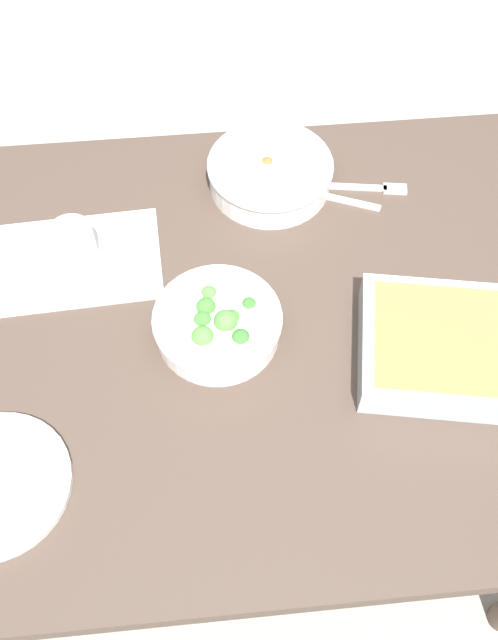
{
  "coord_description": "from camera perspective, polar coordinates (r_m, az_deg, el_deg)",
  "views": [
    {
      "loc": [
        0.06,
        0.61,
        1.7
      ],
      "look_at": [
        0.0,
        0.0,
        0.74
      ],
      "focal_mm": 38.89,
      "sensor_mm": 36.0,
      "label": 1
    }
  ],
  "objects": [
    {
      "name": "ground_plane",
      "position": [
        1.81,
        0.0,
        -12.72
      ],
      "size": [
        6.0,
        6.0,
        0.0
      ],
      "primitive_type": "plane",
      "color": "#B2A899"
    },
    {
      "name": "dining_table",
      "position": [
        1.22,
        0.0,
        -2.28
      ],
      "size": [
        1.2,
        0.9,
        0.74
      ],
      "color": "#4C3D33",
      "rests_on": "ground_plane"
    },
    {
      "name": "placemat",
      "position": [
        1.25,
        -13.78,
        4.76
      ],
      "size": [
        0.29,
        0.21,
        0.0
      ],
      "primitive_type": "cube",
      "rotation": [
        0.0,
        0.0,
        0.05
      ],
      "color": "silver",
      "rests_on": "dining_table"
    },
    {
      "name": "stew_bowl",
      "position": [
        1.31,
        1.74,
        12.06
      ],
      "size": [
        0.23,
        0.23,
        0.06
      ],
      "color": "white",
      "rests_on": "dining_table"
    },
    {
      "name": "broccoli_bowl",
      "position": [
        1.1,
        -2.59,
        -0.25
      ],
      "size": [
        0.21,
        0.21,
        0.07
      ],
      "color": "white",
      "rests_on": "dining_table"
    },
    {
      "name": "baking_dish",
      "position": [
        1.12,
        16.78,
        -2.17
      ],
      "size": [
        0.34,
        0.27,
        0.06
      ],
      "color": "silver",
      "rests_on": "dining_table"
    },
    {
      "name": "drink_cup",
      "position": [
        1.22,
        -14.12,
        5.8
      ],
      "size": [
        0.07,
        0.07,
        0.08
      ],
      "color": "#B2BCC6",
      "rests_on": "dining_table"
    },
    {
      "name": "spoon_by_stew",
      "position": [
        1.31,
        5.92,
        10.25
      ],
      "size": [
        0.17,
        0.09,
        0.01
      ],
      "color": "silver",
      "rests_on": "dining_table"
    },
    {
      "name": "fork_on_table",
      "position": [
        1.34,
        9.68,
        10.68
      ],
      "size": [
        0.18,
        0.05,
        0.01
      ],
      "color": "silver",
      "rests_on": "dining_table"
    }
  ]
}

